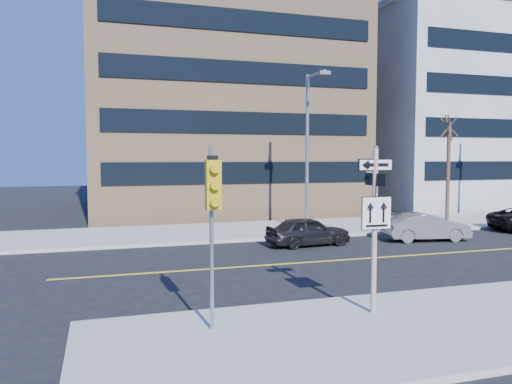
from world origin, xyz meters
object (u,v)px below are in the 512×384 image
object	(u,v)px
traffic_signal	(213,200)
street_tree_west	(449,130)
parked_car_a	(308,231)
parked_car_b	(426,227)
sign_pole	(375,220)
streetlight_a	(309,141)

from	to	relation	value
traffic_signal	street_tree_west	world-z (taller)	street_tree_west
parked_car_a	parked_car_b	size ratio (longest dim) A/B	0.96
street_tree_west	sign_pole	bearing A→B (deg)	-133.26
sign_pole	streetlight_a	size ratio (longest dim) A/B	0.51
parked_car_b	traffic_signal	bearing A→B (deg)	136.84
streetlight_a	street_tree_west	size ratio (longest dim) A/B	1.26
parked_car_a	streetlight_a	distance (m)	5.57
parked_car_b	streetlight_a	world-z (taller)	streetlight_a
traffic_signal	parked_car_b	size ratio (longest dim) A/B	1.01
traffic_signal	street_tree_west	xyz separation A→B (m)	(17.00, 13.96, 2.50)
parked_car_a	streetlight_a	world-z (taller)	streetlight_a
street_tree_west	streetlight_a	bearing A→B (deg)	-176.55
traffic_signal	parked_car_a	distance (m)	12.13
traffic_signal	parked_car_a	size ratio (longest dim) A/B	1.05
streetlight_a	street_tree_west	distance (m)	9.05
sign_pole	parked_car_b	size ratio (longest dim) A/B	1.02
traffic_signal	parked_car_b	bearing A→B (deg)	37.67
parked_car_b	streetlight_a	xyz separation A→B (m)	(-4.31, 3.91, 4.10)
sign_pole	traffic_signal	world-z (taller)	sign_pole
parked_car_a	parked_car_b	distance (m)	5.84
traffic_signal	streetlight_a	bearing A→B (deg)	59.20
sign_pole	parked_car_a	world-z (taller)	sign_pole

